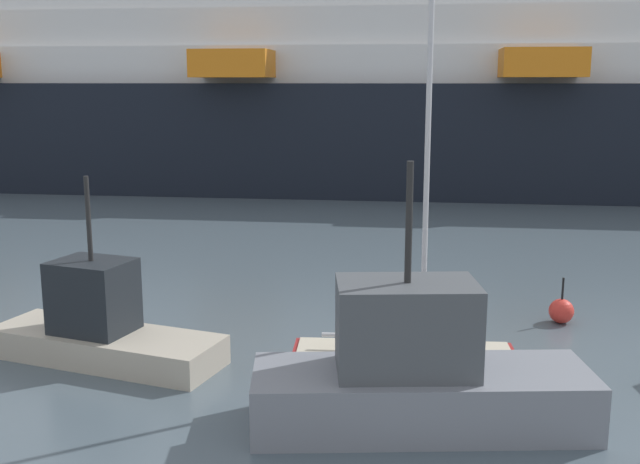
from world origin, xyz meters
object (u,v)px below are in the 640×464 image
Objects in this scene: fishing_boat_1 at (417,376)px; channel_buoy_1 at (561,311)px; fishing_boat_0 at (101,328)px; sailboat_1 at (404,357)px; cruise_ship at (516,92)px.

fishing_boat_1 is 7.88m from channel_buoy_1.
fishing_boat_0 is 12.07m from channel_buoy_1.
sailboat_1 reaches higher than fishing_boat_0.
channel_buoy_1 is at bearing 41.64° from sailboat_1.
fishing_boat_1 reaches higher than channel_buoy_1.
channel_buoy_1 is 0.01× the size of cruise_ship.
fishing_boat_0 is 0.05× the size of cruise_ship.
fishing_boat_1 is 36.28m from cruise_ship.
fishing_boat_1 is at bearing -87.31° from sailboat_1.
fishing_boat_0 is at bearing 177.07° from sailboat_1.
sailboat_1 reaches higher than channel_buoy_1.
sailboat_1 reaches higher than fishing_boat_1.
sailboat_1 is 1.27× the size of fishing_boat_1.
fishing_boat_1 is 0.06× the size of cruise_ship.
fishing_boat_1 reaches higher than fishing_boat_0.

